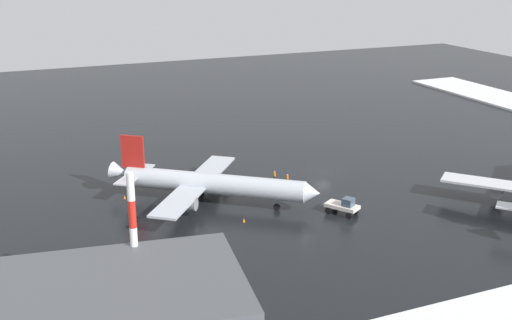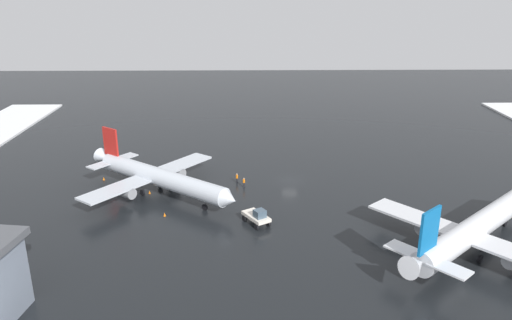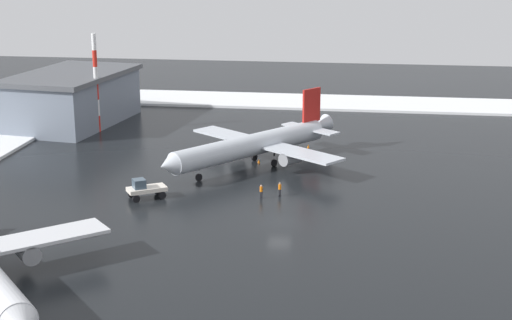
% 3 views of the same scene
% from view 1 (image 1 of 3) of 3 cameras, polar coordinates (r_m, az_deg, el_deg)
% --- Properties ---
extents(ground_plane, '(240.00, 240.00, 0.00)m').
position_cam_1_polar(ground_plane, '(106.58, 5.97, -1.05)').
color(ground_plane, black).
extents(airplane_foreground_jet, '(26.53, 23.61, 9.36)m').
position_cam_1_polar(airplane_foreground_jet, '(92.01, -4.23, -2.08)').
color(airplane_foreground_jet, silver).
rests_on(airplane_foreground_jet, ground_plane).
extents(pushback_tug, '(4.31, 5.06, 2.50)m').
position_cam_1_polar(pushback_tug, '(89.50, 7.81, -4.03)').
color(pushback_tug, silver).
rests_on(pushback_tug, ground_plane).
extents(ground_crew_mid_apron, '(0.36, 0.36, 1.71)m').
position_cam_1_polar(ground_crew_mid_apron, '(101.43, 1.66, -1.38)').
color(ground_crew_mid_apron, black).
rests_on(ground_crew_mid_apron, ground_plane).
extents(ground_crew_beside_wing, '(0.36, 0.36, 1.71)m').
position_cam_1_polar(ground_crew_beside_wing, '(100.12, 2.80, -1.66)').
color(ground_crew_beside_wing, black).
rests_on(ground_crew_beside_wing, ground_plane).
extents(antenna_mast, '(0.70, 0.70, 15.95)m').
position_cam_1_polar(antenna_mast, '(61.05, -10.72, -8.19)').
color(antenna_mast, red).
rests_on(antenna_mast, ground_plane).
extents(traffic_cone_near_nose, '(0.36, 0.36, 0.55)m').
position_cam_1_polar(traffic_cone_near_nose, '(86.61, -1.09, -5.36)').
color(traffic_cone_near_nose, orange).
rests_on(traffic_cone_near_nose, ground_plane).
extents(traffic_cone_mid_line, '(0.36, 0.36, 0.55)m').
position_cam_1_polar(traffic_cone_mid_line, '(96.45, -11.61, -3.24)').
color(traffic_cone_mid_line, orange).
rests_on(traffic_cone_mid_line, ground_plane).
extents(traffic_cone_wingtip_side, '(0.36, 0.36, 0.55)m').
position_cam_1_polar(traffic_cone_wingtip_side, '(92.88, -5.25, -3.77)').
color(traffic_cone_wingtip_side, orange).
rests_on(traffic_cone_wingtip_side, ground_plane).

